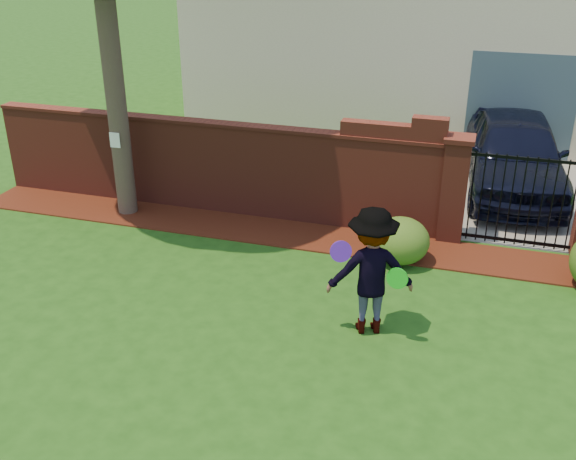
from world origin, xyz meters
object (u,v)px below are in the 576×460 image
(man, at_px, (371,272))
(car, at_px, (516,158))
(frisbee_purple, at_px, (341,251))
(frisbee_green, at_px, (397,278))

(man, bearing_deg, car, -126.75)
(man, distance_m, frisbee_purple, 0.63)
(car, relative_size, frisbee_green, 16.40)
(man, xyz_separation_m, frisbee_green, (0.37, -0.19, 0.07))
(man, height_order, frisbee_purple, man)
(frisbee_purple, height_order, frisbee_green, frisbee_purple)
(man, bearing_deg, frisbee_green, 134.08)
(man, bearing_deg, frisbee_purple, 23.19)
(car, bearing_deg, frisbee_purple, -115.59)
(frisbee_purple, bearing_deg, car, 69.72)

